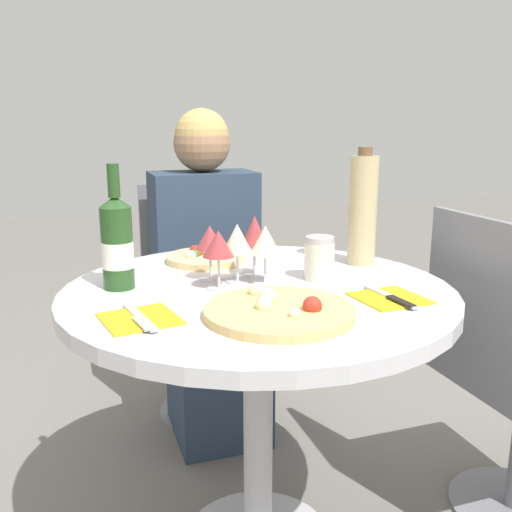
{
  "coord_description": "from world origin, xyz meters",
  "views": [
    {
      "loc": [
        -0.44,
        -1.29,
        1.16
      ],
      "look_at": [
        -0.03,
        -0.07,
        0.86
      ],
      "focal_mm": 40.0,
      "sensor_mm": 36.0,
      "label": 1
    }
  ],
  "objects_px": {
    "dining_table": "(258,335)",
    "pizza_large": "(279,311)",
    "seated_diner": "(210,287)",
    "wine_bottle": "(117,243)",
    "chair_empty_side": "(510,379)",
    "tall_carafe": "(363,210)",
    "chair_behind_diner": "(201,303)"
  },
  "relations": [
    {
      "from": "pizza_large",
      "to": "wine_bottle",
      "type": "height_order",
      "value": "wine_bottle"
    },
    {
      "from": "pizza_large",
      "to": "tall_carafe",
      "type": "height_order",
      "value": "tall_carafe"
    },
    {
      "from": "chair_behind_diner",
      "to": "wine_bottle",
      "type": "relative_size",
      "value": 2.98
    },
    {
      "from": "chair_empty_side",
      "to": "tall_carafe",
      "type": "xyz_separation_m",
      "value": [
        -0.37,
        0.23,
        0.47
      ]
    },
    {
      "from": "dining_table",
      "to": "pizza_large",
      "type": "bearing_deg",
      "value": -97.05
    },
    {
      "from": "dining_table",
      "to": "tall_carafe",
      "type": "height_order",
      "value": "tall_carafe"
    },
    {
      "from": "seated_diner",
      "to": "wine_bottle",
      "type": "bearing_deg",
      "value": 57.82
    },
    {
      "from": "seated_diner",
      "to": "tall_carafe",
      "type": "distance_m",
      "value": 0.75
    },
    {
      "from": "seated_diner",
      "to": "wine_bottle",
      "type": "height_order",
      "value": "seated_diner"
    },
    {
      "from": "chair_behind_diner",
      "to": "pizza_large",
      "type": "bearing_deg",
      "value": 85.85
    },
    {
      "from": "dining_table",
      "to": "wine_bottle",
      "type": "distance_m",
      "value": 0.42
    },
    {
      "from": "chair_empty_side",
      "to": "pizza_large",
      "type": "xyz_separation_m",
      "value": [
        -0.76,
        -0.12,
        0.33
      ]
    },
    {
      "from": "chair_behind_diner",
      "to": "tall_carafe",
      "type": "distance_m",
      "value": 0.92
    },
    {
      "from": "wine_bottle",
      "to": "tall_carafe",
      "type": "bearing_deg",
      "value": 2.2
    },
    {
      "from": "wine_bottle",
      "to": "chair_empty_side",
      "type": "bearing_deg",
      "value": -11.07
    },
    {
      "from": "dining_table",
      "to": "seated_diner",
      "type": "xyz_separation_m",
      "value": [
        0.05,
        0.71,
        -0.08
      ]
    },
    {
      "from": "dining_table",
      "to": "seated_diner",
      "type": "relative_size",
      "value": 0.81
    },
    {
      "from": "seated_diner",
      "to": "pizza_large",
      "type": "height_order",
      "value": "seated_diner"
    },
    {
      "from": "dining_table",
      "to": "wine_bottle",
      "type": "relative_size",
      "value": 3.18
    },
    {
      "from": "dining_table",
      "to": "seated_diner",
      "type": "bearing_deg",
      "value": 85.86
    },
    {
      "from": "pizza_large",
      "to": "tall_carafe",
      "type": "distance_m",
      "value": 0.54
    },
    {
      "from": "seated_diner",
      "to": "chair_behind_diner",
      "type": "bearing_deg",
      "value": -90.0
    },
    {
      "from": "chair_behind_diner",
      "to": "wine_bottle",
      "type": "height_order",
      "value": "wine_bottle"
    },
    {
      "from": "dining_table",
      "to": "seated_diner",
      "type": "distance_m",
      "value": 0.72
    },
    {
      "from": "seated_diner",
      "to": "chair_empty_side",
      "type": "relative_size",
      "value": 1.32
    },
    {
      "from": "chair_empty_side",
      "to": "pizza_large",
      "type": "bearing_deg",
      "value": -81.35
    },
    {
      "from": "seated_diner",
      "to": "tall_carafe",
      "type": "height_order",
      "value": "seated_diner"
    },
    {
      "from": "pizza_large",
      "to": "chair_empty_side",
      "type": "bearing_deg",
      "value": 8.65
    },
    {
      "from": "tall_carafe",
      "to": "dining_table",
      "type": "bearing_deg",
      "value": -159.53
    },
    {
      "from": "pizza_large",
      "to": "tall_carafe",
      "type": "relative_size",
      "value": 0.97
    },
    {
      "from": "chair_behind_diner",
      "to": "chair_empty_side",
      "type": "xyz_separation_m",
      "value": [
        0.68,
        -0.96,
        0.0
      ]
    },
    {
      "from": "chair_behind_diner",
      "to": "pizza_large",
      "type": "height_order",
      "value": "chair_behind_diner"
    }
  ]
}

